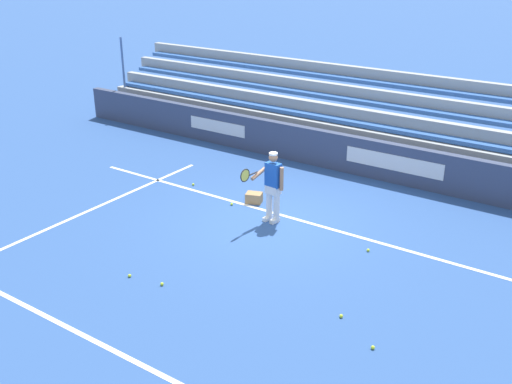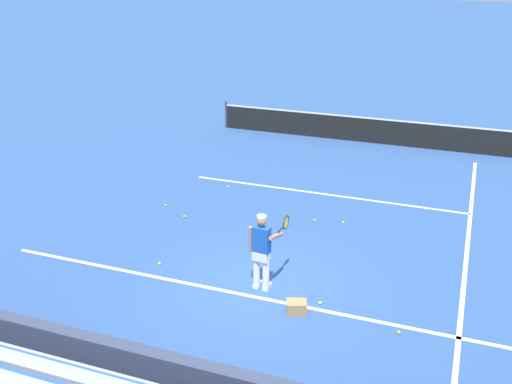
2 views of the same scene
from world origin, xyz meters
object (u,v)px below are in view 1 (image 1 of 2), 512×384
(tennis_player, at_px, (272,186))
(tennis_ball_midcourt, at_px, (341,316))
(tennis_ball_stray_back, at_px, (130,276))
(ball_box_cardboard, at_px, (254,198))
(tennis_ball_toward_net, at_px, (232,204))
(tennis_ball_far_left, at_px, (162,284))
(tennis_ball_near_player, at_px, (368,250))
(tennis_ball_far_right, at_px, (193,184))
(tennis_ball_on_baseline, at_px, (373,347))

(tennis_player, xyz_separation_m, tennis_ball_midcourt, (-3.20, 2.66, -0.86))
(tennis_ball_stray_back, height_order, tennis_ball_midcourt, same)
(ball_box_cardboard, bearing_deg, tennis_ball_toward_net, 51.33)
(tennis_ball_far_left, bearing_deg, tennis_player, -92.67)
(tennis_ball_near_player, relative_size, tennis_ball_far_left, 1.00)
(tennis_player, bearing_deg, tennis_ball_far_left, 87.33)
(ball_box_cardboard, relative_size, tennis_ball_far_left, 6.06)
(tennis_ball_near_player, xyz_separation_m, tennis_ball_far_left, (2.73, 3.54, 0.00))
(tennis_ball_stray_back, xyz_separation_m, tennis_ball_far_left, (-0.75, -0.13, 0.00))
(tennis_ball_far_right, height_order, tennis_ball_far_left, same)
(tennis_ball_stray_back, xyz_separation_m, tennis_ball_near_player, (-3.48, -3.67, 0.00))
(tennis_ball_toward_net, distance_m, tennis_ball_midcourt, 5.35)
(ball_box_cardboard, distance_m, tennis_ball_far_left, 4.38)
(tennis_player, relative_size, tennis_ball_midcourt, 25.98)
(tennis_player, bearing_deg, tennis_ball_stray_back, 76.36)
(tennis_ball_midcourt, bearing_deg, tennis_player, -39.76)
(ball_box_cardboard, distance_m, tennis_ball_midcourt, 5.32)
(tennis_player, relative_size, ball_box_cardboard, 4.29)
(tennis_player, distance_m, tennis_ball_far_right, 3.18)
(tennis_ball_far_left, bearing_deg, tennis_ball_near_player, -127.66)
(ball_box_cardboard, relative_size, tennis_ball_midcourt, 6.06)
(ball_box_cardboard, height_order, tennis_ball_on_baseline, ball_box_cardboard)
(ball_box_cardboard, xyz_separation_m, tennis_ball_midcourt, (-4.16, 3.31, -0.10))
(tennis_player, height_order, tennis_ball_far_left, tennis_player)
(ball_box_cardboard, xyz_separation_m, tennis_ball_far_right, (2.03, -0.00, -0.10))
(tennis_ball_far_right, bearing_deg, tennis_player, 167.74)
(tennis_player, xyz_separation_m, tennis_ball_near_player, (-2.56, 0.12, -0.86))
(tennis_ball_stray_back, height_order, tennis_ball_near_player, same)
(tennis_ball_far_right, relative_size, tennis_ball_midcourt, 1.00)
(tennis_ball_near_player, bearing_deg, tennis_player, -2.77)
(tennis_player, xyz_separation_m, tennis_ball_on_baseline, (-4.04, 3.17, -0.86))
(tennis_ball_stray_back, height_order, tennis_ball_far_left, same)
(tennis_ball_stray_back, bearing_deg, tennis_ball_midcourt, -164.63)
(tennis_player, distance_m, ball_box_cardboard, 1.39)
(tennis_ball_on_baseline, distance_m, tennis_ball_midcourt, 0.98)
(tennis_player, height_order, tennis_ball_stray_back, tennis_player)
(tennis_ball_midcourt, bearing_deg, tennis_ball_toward_net, -32.13)
(tennis_ball_stray_back, xyz_separation_m, tennis_ball_on_baseline, (-4.96, -0.62, 0.00))
(tennis_ball_on_baseline, bearing_deg, tennis_ball_far_right, -28.53)
(tennis_player, bearing_deg, tennis_ball_toward_net, -7.90)
(tennis_ball_toward_net, height_order, tennis_ball_midcourt, same)
(tennis_ball_near_player, bearing_deg, tennis_ball_midcourt, 104.12)
(ball_box_cardboard, relative_size, tennis_ball_far_right, 6.06)
(tennis_player, relative_size, tennis_ball_far_left, 25.98)
(tennis_ball_on_baseline, bearing_deg, tennis_ball_toward_net, -32.00)
(tennis_player, height_order, tennis_ball_on_baseline, tennis_player)
(tennis_ball_stray_back, xyz_separation_m, tennis_ball_toward_net, (0.41, -3.98, 0.00))
(tennis_player, height_order, tennis_ball_near_player, tennis_player)
(ball_box_cardboard, bearing_deg, tennis_ball_midcourt, 141.52)
(tennis_ball_midcourt, distance_m, tennis_ball_near_player, 2.62)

